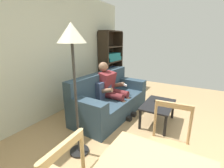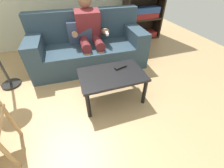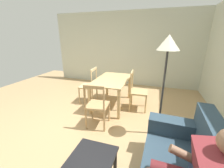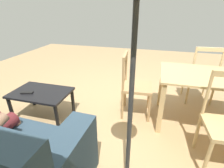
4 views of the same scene
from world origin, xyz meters
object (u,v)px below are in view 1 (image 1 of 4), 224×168
Objects in this scene: tv_remote at (156,100)px; floor_lamp at (72,47)px; dining_chair_facing_couch at (168,149)px; bookshelf at (111,65)px; couch at (109,99)px; person_lounging at (111,88)px; coffee_table at (158,107)px.

floor_lamp is at bearing 51.92° from tv_remote.
tv_remote is 0.18× the size of dining_chair_facing_couch.
bookshelf is 3.13m from floor_lamp.
tv_remote is (0.25, -0.95, 0.09)m from couch.
person_lounging is 0.61× the size of bookshelf.
dining_chair_facing_couch is at bearing -161.68° from coffee_table.
person_lounging is 1.73m from bookshelf.
floor_lamp is (-2.83, -1.12, 0.72)m from bookshelf.
bookshelf is at bearing 29.33° from couch.
floor_lamp is (-1.41, 0.78, 1.18)m from coffee_table.
tv_remote is (0.20, -0.93, -0.15)m from person_lounging.
tv_remote is at bearing -23.55° from floor_lamp.
bookshelf is (1.42, 1.90, 0.46)m from coffee_table.
person_lounging reaches higher than tv_remote.
person_lounging is at bearing -2.13° from tv_remote.
bookshelf is at bearing -49.67° from tv_remote.
person_lounging is at bearing -25.22° from couch.
floor_lamp is at bearing -158.39° from bookshelf.
person_lounging is 6.69× the size of tv_remote.
couch is 1.72× the size of person_lounging.
couch is 1.91m from dining_chair_facing_couch.
bookshelf reaches higher than floor_lamp.
couch is at bearing 0.15° from tv_remote.
bookshelf is at bearing 40.60° from dining_chair_facing_couch.
dining_chair_facing_couch is 0.52× the size of floor_lamp.
couch is 2.39× the size of coffee_table.
coffee_table is 2.42m from bookshelf.
bookshelf reaches higher than person_lounging.
coffee_table is 0.44× the size of bookshelf.
dining_chair_facing_couch reaches higher than tv_remote.
floor_lamp is (-1.31, -0.27, 1.20)m from couch.
dining_chair_facing_couch reaches higher than couch.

